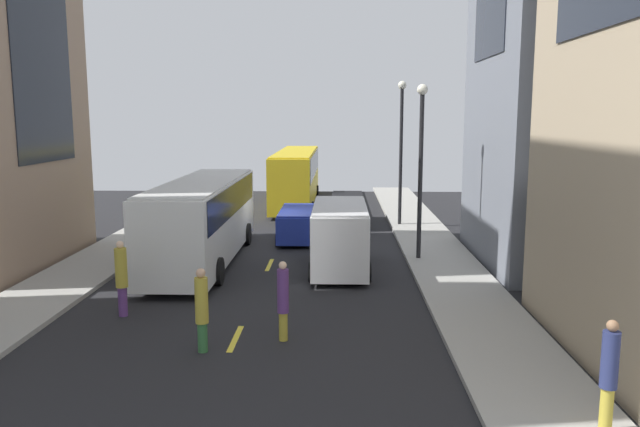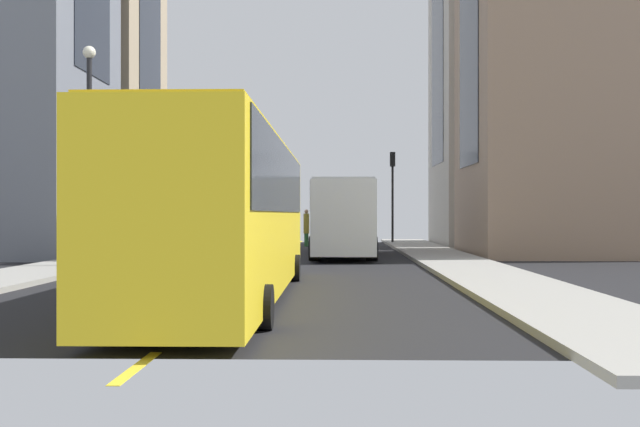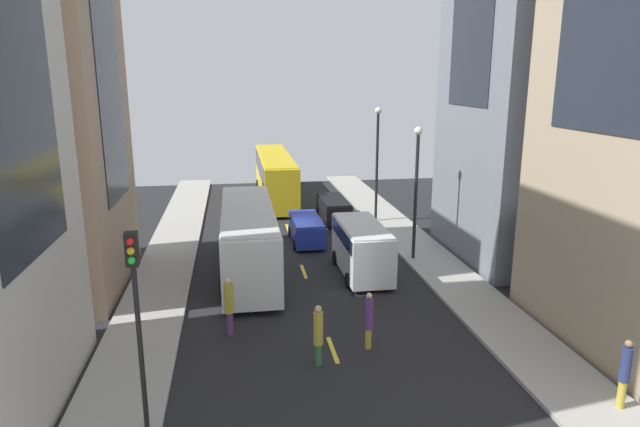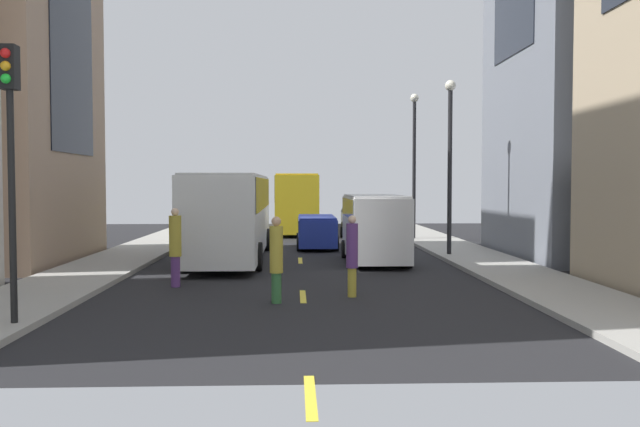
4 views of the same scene
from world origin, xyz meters
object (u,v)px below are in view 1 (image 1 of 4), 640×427
pedestrian_crossing_near (202,308)px  city_bus_white (203,214)px  car_black_0 (348,207)px  pedestrian_waiting_curb (121,276)px  delivery_van_white (340,232)px  car_blue_1 (298,222)px  pedestrian_crossing_mid (609,372)px  streetcar_yellow (296,173)px  pedestrian_walking_far (283,299)px

pedestrian_crossing_near → city_bus_white: bearing=92.7°
car_black_0 → pedestrian_waiting_curb: pedestrian_waiting_curb is taller
pedestrian_waiting_curb → delivery_van_white: bearing=15.9°
car_blue_1 → pedestrian_crossing_mid: 19.82m
city_bus_white → car_black_0: city_bus_white is taller
streetcar_yellow → delivery_van_white: size_ratio=2.61×
car_blue_1 → pedestrian_crossing_near: 14.54m
city_bus_white → streetcar_yellow: 17.43m
car_black_0 → car_blue_1: (-2.48, -4.53, -0.06)m
city_bus_white → car_black_0: (6.04, 9.18, -1.06)m
pedestrian_walking_far → car_black_0: bearing=-21.6°
streetcar_yellow → pedestrian_waiting_curb: (-3.60, -24.26, -0.90)m
city_bus_white → delivery_van_white: city_bus_white is taller
car_black_0 → pedestrian_walking_far: (-1.99, -18.12, 0.21)m
pedestrian_crossing_near → pedestrian_waiting_curb: bearing=128.0°
delivery_van_white → pedestrian_walking_far: 7.84m
city_bus_white → pedestrian_waiting_curb: city_bus_white is taller
city_bus_white → pedestrian_walking_far: 9.85m
pedestrian_walking_far → streetcar_yellow: bearing=-12.3°
delivery_van_white → pedestrian_waiting_curb: delivery_van_white is taller
car_black_0 → pedestrian_crossing_near: size_ratio=2.09×
streetcar_yellow → pedestrian_crossing_mid: size_ratio=6.64×
city_bus_white → delivery_van_white: (5.57, -1.26, -0.49)m
pedestrian_waiting_curb → car_blue_1: bearing=43.3°
city_bus_white → pedestrian_crossing_near: size_ratio=5.20×
pedestrian_crossing_mid → pedestrian_waiting_curb: pedestrian_crossing_mid is taller
pedestrian_crossing_near → pedestrian_crossing_mid: size_ratio=1.01×
streetcar_yellow → pedestrian_crossing_near: (-0.59, -27.05, -0.96)m
delivery_van_white → pedestrian_crossing_near: size_ratio=2.52×
delivery_van_white → pedestrian_crossing_mid: size_ratio=2.55×
pedestrian_crossing_near → car_blue_1: bearing=74.9°
streetcar_yellow → pedestrian_waiting_curb: 24.54m
city_bus_white → pedestrian_walking_far: city_bus_white is taller
car_blue_1 → streetcar_yellow: bearing=94.1°
car_blue_1 → delivery_van_white: bearing=-71.2°
delivery_van_white → car_blue_1: size_ratio=1.24×
car_black_0 → pedestrian_walking_far: pedestrian_walking_far is taller
delivery_van_white → pedestrian_crossing_mid: delivery_van_white is taller
streetcar_yellow → pedestrian_crossing_mid: 32.13m
city_bus_white → pedestrian_crossing_mid: city_bus_white is taller
city_bus_white → car_black_0: 11.03m
streetcar_yellow → car_black_0: streetcar_yellow is taller
car_blue_1 → pedestrian_waiting_curb: pedestrian_waiting_curb is taller
pedestrian_crossing_near → pedestrian_walking_far: 2.17m
pedestrian_crossing_mid → streetcar_yellow: bearing=155.0°
pedestrian_crossing_mid → car_black_0: bearing=151.8°
pedestrian_walking_far → city_bus_white: bearing=9.0°
delivery_van_white → pedestrian_walking_far: (-1.52, -7.68, -0.36)m
streetcar_yellow → car_blue_1: (0.90, -12.59, -1.24)m
city_bus_white → pedestrian_waiting_curb: size_ratio=4.93×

